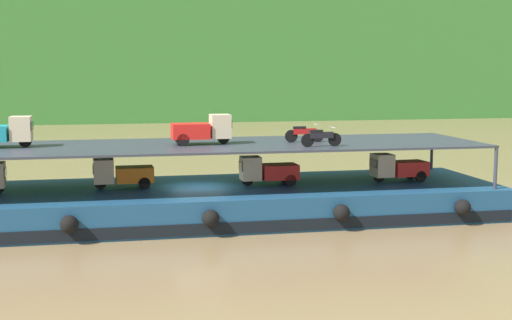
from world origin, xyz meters
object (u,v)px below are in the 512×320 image
(mini_truck_lower_mid, at_px, (268,171))
(mini_truck_lower_aft, at_px, (122,173))
(motorcycle_upper_centre, at_px, (304,133))
(mini_truck_upper_mid, at_px, (202,130))
(mini_truck_upper_stern, at_px, (1,132))
(mini_truck_lower_fore, at_px, (398,167))
(motorcycle_upper_port, at_px, (321,137))
(cargo_barge, at_px, (200,203))

(mini_truck_lower_mid, bearing_deg, mini_truck_lower_aft, 176.10)
(mini_truck_lower_aft, xyz_separation_m, motorcycle_upper_centre, (8.57, -0.37, 1.74))
(mini_truck_lower_aft, height_order, mini_truck_upper_mid, mini_truck_upper_mid)
(mini_truck_upper_stern, height_order, motorcycle_upper_centre, mini_truck_upper_stern)
(motorcycle_upper_centre, bearing_deg, mini_truck_upper_mid, -179.89)
(mini_truck_lower_fore, xyz_separation_m, mini_truck_upper_mid, (-9.57, 0.31, 2.00))
(mini_truck_lower_mid, bearing_deg, motorcycle_upper_port, -43.34)
(cargo_barge, height_order, mini_truck_upper_stern, mini_truck_upper_stern)
(cargo_barge, relative_size, mini_truck_upper_stern, 10.30)
(mini_truck_lower_mid, bearing_deg, mini_truck_lower_fore, -2.02)
(cargo_barge, bearing_deg, motorcycle_upper_port, -20.42)
(mini_truck_upper_mid, bearing_deg, mini_truck_upper_stern, 177.10)
(cargo_barge, height_order, mini_truck_upper_mid, mini_truck_upper_mid)
(mini_truck_upper_stern, distance_m, motorcycle_upper_centre, 13.79)
(cargo_barge, distance_m, mini_truck_lower_aft, 3.82)
(mini_truck_lower_mid, height_order, mini_truck_upper_mid, mini_truck_upper_mid)
(mini_truck_lower_mid, relative_size, mini_truck_upper_stern, 1.00)
(mini_truck_lower_aft, bearing_deg, mini_truck_upper_mid, -5.84)
(mini_truck_upper_mid, relative_size, motorcycle_upper_port, 1.45)
(mini_truck_upper_stern, xyz_separation_m, motorcycle_upper_port, (14.01, -2.44, -0.26))
(mini_truck_lower_mid, distance_m, motorcycle_upper_port, 3.28)
(mini_truck_lower_mid, xyz_separation_m, mini_truck_upper_mid, (-3.09, 0.08, 2.00))
(cargo_barge, distance_m, mini_truck_lower_mid, 3.56)
(mini_truck_lower_mid, bearing_deg, motorcycle_upper_centre, 2.99)
(mini_truck_lower_fore, relative_size, mini_truck_upper_stern, 1.02)
(mini_truck_lower_aft, relative_size, mini_truck_lower_fore, 0.99)
(mini_truck_lower_aft, xyz_separation_m, mini_truck_lower_mid, (6.78, -0.46, 0.00))
(cargo_barge, xyz_separation_m, mini_truck_upper_mid, (0.17, 0.03, 3.44))
(mini_truck_upper_stern, bearing_deg, motorcycle_upper_centre, -1.84)
(motorcycle_upper_port, bearing_deg, mini_truck_upper_mid, 158.71)
(mini_truck_upper_mid, bearing_deg, mini_truck_lower_fore, -1.87)
(cargo_barge, height_order, mini_truck_lower_aft, mini_truck_lower_aft)
(mini_truck_lower_fore, bearing_deg, motorcycle_upper_port, -159.36)
(mini_truck_lower_aft, xyz_separation_m, mini_truck_upper_mid, (3.69, -0.38, 2.00))
(cargo_barge, xyz_separation_m, motorcycle_upper_centre, (5.05, 0.03, 3.18))
(mini_truck_lower_mid, xyz_separation_m, mini_truck_upper_stern, (-11.99, 0.54, 2.00))
(mini_truck_upper_stern, bearing_deg, cargo_barge, -3.13)
(mini_truck_lower_mid, distance_m, mini_truck_lower_fore, 6.48)
(mini_truck_upper_stern, height_order, mini_truck_upper_mid, same)
(mini_truck_lower_fore, height_order, motorcycle_upper_port, motorcycle_upper_port)
(cargo_barge, relative_size, motorcycle_upper_centre, 14.86)
(mini_truck_upper_stern, relative_size, motorcycle_upper_port, 1.44)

